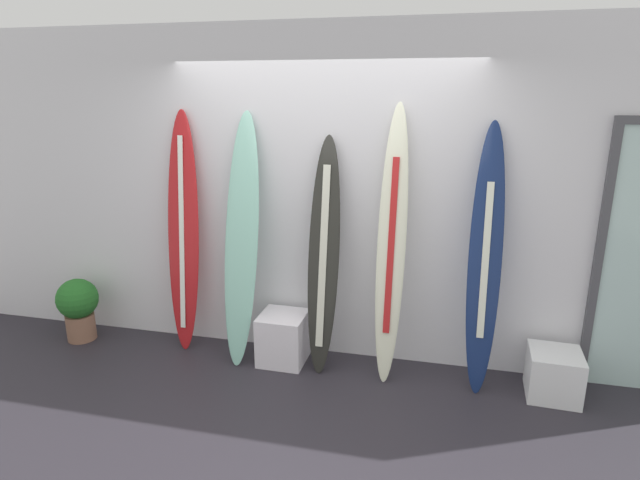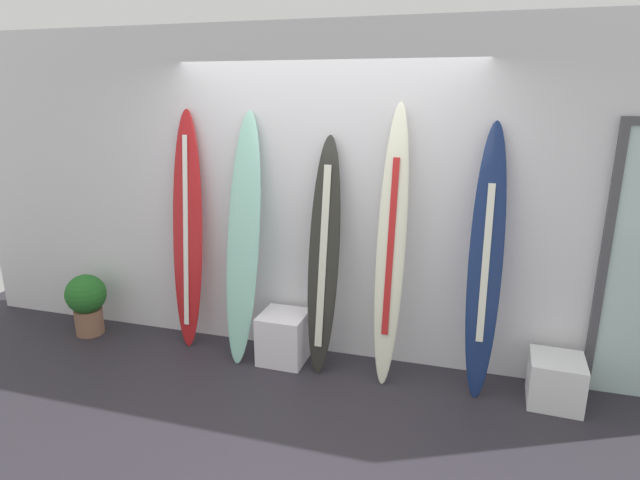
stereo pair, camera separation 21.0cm
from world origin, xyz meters
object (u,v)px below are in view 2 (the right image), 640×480
at_px(display_block_left, 555,381).
at_px(potted_plant, 87,301).
at_px(surfboard_navy, 485,263).
at_px(display_block_center, 284,337).
at_px(surfboard_seafoam, 243,240).
at_px(surfboard_charcoal, 324,259).
at_px(surfboard_ivory, 391,247).
at_px(surfboard_crimson, 188,232).

distance_m(display_block_left, potted_plant, 4.16).
bearing_deg(potted_plant, surfboard_navy, 1.11).
bearing_deg(display_block_center, surfboard_seafoam, 177.57).
distance_m(surfboard_seafoam, potted_plant, 1.78).
relative_size(surfboard_charcoal, surfboard_navy, 0.94).
xyz_separation_m(surfboard_seafoam, display_block_left, (2.53, -0.05, -0.88)).
height_order(surfboard_ivory, display_block_center, surfboard_ivory).
distance_m(surfboard_charcoal, display_block_center, 0.82).
height_order(surfboard_seafoam, display_block_center, surfboard_seafoam).
bearing_deg(potted_plant, surfboard_charcoal, 1.72).
height_order(surfboard_charcoal, display_block_center, surfboard_charcoal).
relative_size(surfboard_crimson, potted_plant, 3.57).
distance_m(surfboard_charcoal, potted_plant, 2.41).
bearing_deg(display_block_left, display_block_center, 178.98).
relative_size(surfboard_seafoam, surfboard_ivory, 0.97).
relative_size(display_block_left, display_block_center, 0.92).
height_order(surfboard_seafoam, surfboard_charcoal, surfboard_seafoam).
height_order(surfboard_navy, display_block_left, surfboard_navy).
distance_m(surfboard_seafoam, surfboard_ivory, 1.25).
height_order(surfboard_charcoal, surfboard_ivory, surfboard_ivory).
bearing_deg(surfboard_seafoam, display_block_center, -2.43).
xyz_separation_m(display_block_center, potted_plant, (-1.98, -0.05, 0.12)).
bearing_deg(surfboard_seafoam, surfboard_ivory, 0.44).
distance_m(surfboard_seafoam, surfboard_navy, 1.95).
height_order(surfboard_crimson, surfboard_charcoal, surfboard_crimson).
xyz_separation_m(surfboard_crimson, display_block_left, (3.10, -0.14, -0.88)).
distance_m(surfboard_crimson, surfboard_navy, 2.53).
bearing_deg(surfboard_seafoam, potted_plant, -177.86).
distance_m(surfboard_navy, display_block_center, 1.80).
relative_size(surfboard_crimson, surfboard_charcoal, 1.10).
relative_size(surfboard_crimson, surfboard_seafoam, 1.00).
bearing_deg(display_block_left, surfboard_ivory, 177.18).
relative_size(surfboard_charcoal, potted_plant, 3.25).
bearing_deg(display_block_left, surfboard_navy, 173.78).
bearing_deg(surfboard_ivory, surfboard_crimson, 177.72).
distance_m(surfboard_crimson, display_block_center, 1.26).
height_order(surfboard_ivory, display_block_left, surfboard_ivory).
bearing_deg(surfboard_charcoal, surfboard_crimson, 176.73).
xyz_separation_m(surfboard_charcoal, surfboard_navy, (1.25, -0.00, 0.08)).
xyz_separation_m(surfboard_navy, display_block_left, (0.57, -0.06, -0.85)).
distance_m(surfboard_seafoam, display_block_left, 2.67).
bearing_deg(surfboard_seafoam, surfboard_navy, 0.26).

